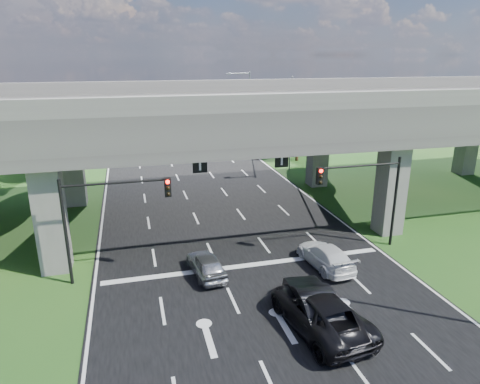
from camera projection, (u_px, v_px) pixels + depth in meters
name	position (u px, v px, depth m)	size (l,w,h in m)	color
ground	(266.00, 296.00, 22.47)	(160.00, 160.00, 0.00)	#1C4C18
road	(224.00, 226.00, 31.67)	(18.00, 120.00, 0.03)	black
overpass	(217.00, 115.00, 31.10)	(80.00, 15.00, 10.00)	#383633
signal_right	(367.00, 187.00, 26.71)	(5.76, 0.54, 6.00)	black
signal_left	(106.00, 209.00, 22.92)	(5.76, 0.54, 6.00)	black
streetlight_far	(287.00, 117.00, 45.23)	(3.38, 0.25, 10.00)	gray
streetlight_beyond	(247.00, 102.00, 59.96)	(3.38, 0.25, 10.00)	gray
tree_left_near	(48.00, 133.00, 41.56)	(4.50, 4.50, 7.80)	black
tree_left_mid	(31.00, 128.00, 48.39)	(3.91, 3.90, 6.76)	black
tree_left_far	(75.00, 110.00, 56.43)	(4.80, 4.80, 8.32)	black
tree_right_near	(299.00, 123.00, 50.04)	(4.20, 4.20, 7.28)	black
tree_right_mid	(297.00, 116.00, 58.23)	(3.91, 3.90, 6.76)	black
tree_right_far	(252.00, 106.00, 64.43)	(4.50, 4.50, 7.80)	black
car_silver	(206.00, 264.00, 24.38)	(1.57, 3.90, 1.33)	gray
car_dark	(312.00, 302.00, 20.43)	(1.71, 4.90, 1.62)	black
car_white	(325.00, 256.00, 25.41)	(1.89, 4.65, 1.35)	silver
car_trailing	(320.00, 311.00, 19.59)	(2.79, 6.06, 1.68)	black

